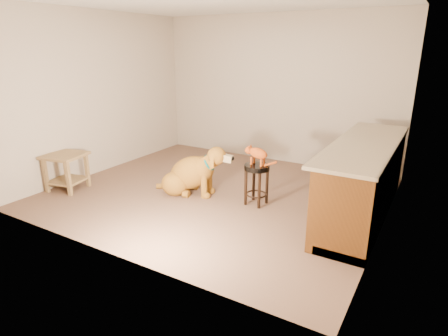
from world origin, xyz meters
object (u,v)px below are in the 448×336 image
Objects in this scene: side_table at (66,166)px; golden_retriever at (191,174)px; padded_stool at (257,176)px; wood_stool at (342,178)px; tabby_kitten at (257,153)px.

golden_retriever reaches higher than side_table.
padded_stool is 0.81× the size of wood_stool.
padded_stool is 2.82m from side_table.
tabby_kitten reaches higher than side_table.
tabby_kitten reaches higher than padded_stool.
tabby_kitten is (0.97, 0.13, 0.42)m from golden_retriever.
tabby_kitten reaches higher than golden_retriever.
wood_stool is 0.57× the size of golden_retriever.
tabby_kitten is at bearing 169.77° from padded_stool.
golden_retriever reaches higher than padded_stool.
tabby_kitten is at bearing 19.55° from side_table.
wood_stool reaches higher than padded_stool.
tabby_kitten is (-0.01, 0.00, 0.31)m from padded_stool.
padded_stool is 1.15m from wood_stool.
padded_stool is at bearing -148.24° from wood_stool.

